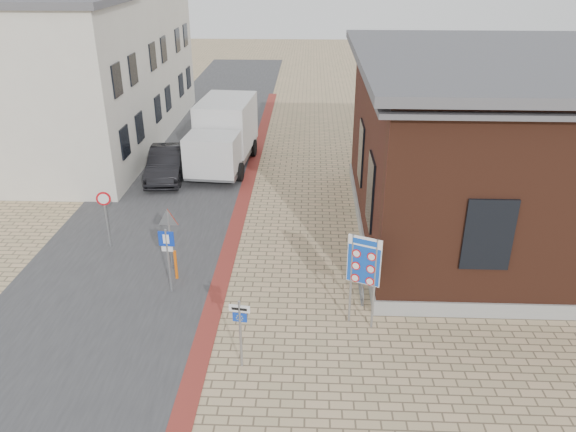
% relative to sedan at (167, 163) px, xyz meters
% --- Properties ---
extents(ground, '(120.00, 120.00, 0.00)m').
position_rel_sedan_xyz_m(ground, '(5.99, -12.09, -0.74)').
color(ground, tan).
rests_on(ground, ground).
extents(road_strip, '(7.00, 60.00, 0.02)m').
position_rel_sedan_xyz_m(road_strip, '(0.49, 2.91, -0.73)').
color(road_strip, '#38383A').
rests_on(road_strip, ground).
extents(curb_strip, '(0.60, 40.00, 0.02)m').
position_rel_sedan_xyz_m(curb_strip, '(3.99, -2.09, -0.73)').
color(curb_strip, maroon).
rests_on(curb_strip, ground).
extents(brick_building, '(13.00, 13.00, 6.80)m').
position_rel_sedan_xyz_m(brick_building, '(14.98, -5.10, 2.74)').
color(brick_building, gray).
rests_on(brick_building, ground).
extents(townhouse_near, '(7.40, 6.40, 8.30)m').
position_rel_sedan_xyz_m(townhouse_near, '(-5.01, -0.09, 3.42)').
color(townhouse_near, beige).
rests_on(townhouse_near, ground).
extents(townhouse_mid, '(7.40, 6.40, 9.10)m').
position_rel_sedan_xyz_m(townhouse_mid, '(-5.01, 5.91, 3.82)').
color(townhouse_mid, beige).
rests_on(townhouse_mid, ground).
extents(townhouse_far, '(7.40, 6.40, 8.30)m').
position_rel_sedan_xyz_m(townhouse_far, '(-5.01, 11.91, 3.42)').
color(townhouse_far, beige).
rests_on(townhouse_far, ground).
extents(bike_rack, '(0.08, 1.80, 0.60)m').
position_rel_sedan_xyz_m(bike_rack, '(8.64, -9.89, -0.48)').
color(bike_rack, slate).
rests_on(bike_rack, ground).
extents(sedan, '(2.00, 4.65, 1.49)m').
position_rel_sedan_xyz_m(sedan, '(0.00, 0.00, 0.00)').
color(sedan, black).
rests_on(sedan, ground).
extents(box_truck, '(3.03, 6.39, 3.25)m').
position_rel_sedan_xyz_m(box_truck, '(2.54, 1.81, 0.93)').
color(box_truck, slate).
rests_on(box_truck, ground).
extents(border_sign, '(0.93, 0.44, 2.90)m').
position_rel_sedan_xyz_m(border_sign, '(8.49, -11.59, 1.35)').
color(border_sign, gray).
rests_on(border_sign, ground).
extents(essen_sign, '(0.55, 0.12, 2.05)m').
position_rel_sedan_xyz_m(essen_sign, '(5.19, -13.59, 0.58)').
color(essen_sign, gray).
rests_on(essen_sign, ground).
extents(parking_sign, '(0.50, 0.08, 2.26)m').
position_rel_sedan_xyz_m(parking_sign, '(2.49, -10.09, 0.78)').
color(parking_sign, gray).
rests_on(parking_sign, ground).
extents(yield_sign, '(0.79, 0.12, 2.23)m').
position_rel_sedan_xyz_m(yield_sign, '(2.19, -8.59, 0.94)').
color(yield_sign, gray).
rests_on(yield_sign, ground).
extents(speed_sign, '(0.52, 0.13, 2.22)m').
position_rel_sedan_xyz_m(speed_sign, '(-0.51, -7.10, 0.73)').
color(speed_sign, gray).
rests_on(speed_sign, ground).
extents(bollard, '(0.11, 0.11, 1.07)m').
position_rel_sedan_xyz_m(bollard, '(2.49, -9.29, -0.21)').
color(bollard, '#EA5E0C').
rests_on(bollard, ground).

